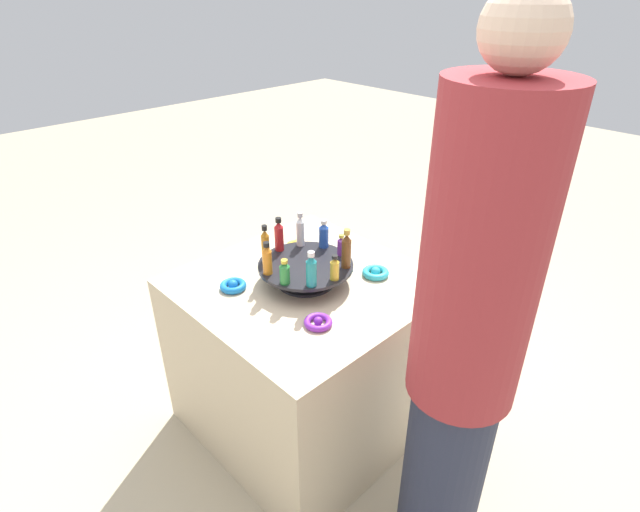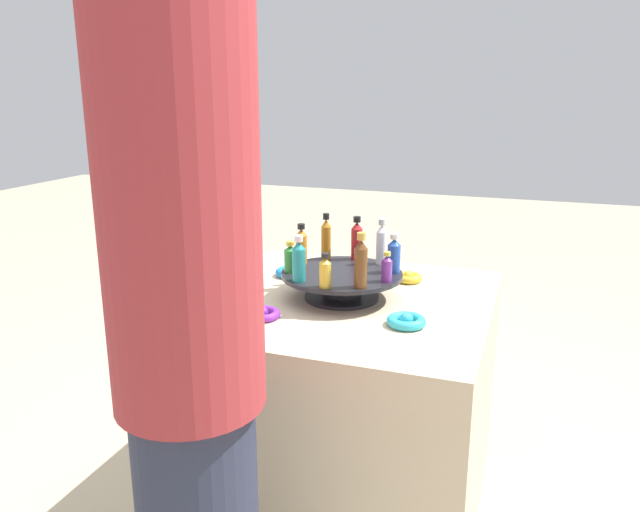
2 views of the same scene
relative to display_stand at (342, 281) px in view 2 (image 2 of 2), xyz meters
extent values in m
plane|color=tan|center=(0.00, 0.00, -0.76)|extent=(12.00, 12.00, 0.00)
cube|color=beige|center=(0.00, 0.00, -0.40)|extent=(0.85, 0.85, 0.71)
cylinder|color=black|center=(0.00, 0.00, -0.05)|extent=(0.22, 0.22, 0.01)
cylinder|color=black|center=(0.00, 0.00, -0.01)|extent=(0.11, 0.11, 0.06)
cylinder|color=black|center=(0.00, 0.00, 0.02)|extent=(0.35, 0.35, 0.01)
cylinder|color=brown|center=(-0.12, -0.09, 0.08)|extent=(0.04, 0.04, 0.11)
cone|color=brown|center=(-0.12, -0.09, 0.15)|extent=(0.03, 0.03, 0.02)
cylinder|color=#B79338|center=(-0.12, -0.09, 0.17)|extent=(0.02, 0.02, 0.02)
cylinder|color=#702D93|center=(-0.04, -0.14, 0.06)|extent=(0.03, 0.03, 0.06)
cone|color=#702D93|center=(-0.04, -0.14, 0.09)|extent=(0.03, 0.03, 0.01)
cylinder|color=gold|center=(-0.04, -0.14, 0.11)|extent=(0.02, 0.02, 0.01)
cylinder|color=#234CAD|center=(0.05, -0.14, 0.07)|extent=(0.04, 0.04, 0.08)
cone|color=#234CAD|center=(0.05, -0.14, 0.12)|extent=(0.04, 0.04, 0.02)
cylinder|color=silver|center=(0.05, -0.14, 0.13)|extent=(0.02, 0.02, 0.01)
cylinder|color=silver|center=(0.12, -0.09, 0.08)|extent=(0.03, 0.03, 0.10)
cone|color=silver|center=(0.12, -0.09, 0.14)|extent=(0.03, 0.03, 0.02)
cylinder|color=#B2B2B7|center=(0.12, -0.09, 0.16)|extent=(0.02, 0.02, 0.02)
cylinder|color=#B21E23|center=(0.15, 0.00, 0.08)|extent=(0.04, 0.04, 0.10)
cone|color=#B21E23|center=(0.15, 0.00, 0.14)|extent=(0.03, 0.03, 0.02)
cylinder|color=black|center=(0.15, 0.00, 0.15)|extent=(0.02, 0.02, 0.02)
cylinder|color=#AD6B19|center=(0.12, 0.09, 0.08)|extent=(0.03, 0.03, 0.10)
cone|color=#AD6B19|center=(0.12, 0.09, 0.14)|extent=(0.03, 0.03, 0.02)
cylinder|color=black|center=(0.12, 0.09, 0.16)|extent=(0.02, 0.02, 0.02)
cylinder|color=orange|center=(0.04, 0.14, 0.07)|extent=(0.03, 0.03, 0.09)
cone|color=orange|center=(0.04, 0.14, 0.13)|extent=(0.03, 0.03, 0.02)
cylinder|color=black|center=(0.04, 0.14, 0.14)|extent=(0.02, 0.02, 0.02)
cylinder|color=#288438|center=(-0.05, 0.14, 0.06)|extent=(0.04, 0.04, 0.07)
cone|color=#288438|center=(-0.05, 0.14, 0.10)|extent=(0.03, 0.03, 0.01)
cylinder|color=gold|center=(-0.05, 0.14, 0.11)|extent=(0.02, 0.02, 0.01)
cylinder|color=teal|center=(-0.12, 0.09, 0.07)|extent=(0.04, 0.04, 0.09)
cone|color=teal|center=(-0.12, 0.09, 0.13)|extent=(0.03, 0.03, 0.02)
cylinder|color=silver|center=(-0.12, 0.09, 0.15)|extent=(0.02, 0.02, 0.02)
cylinder|color=gold|center=(-0.15, 0.00, 0.06)|extent=(0.03, 0.03, 0.07)
cone|color=gold|center=(-0.15, 0.00, 0.10)|extent=(0.03, 0.03, 0.01)
cylinder|color=black|center=(-0.15, 0.00, 0.12)|extent=(0.02, 0.02, 0.01)
torus|color=purple|center=(-0.22, 0.15, -0.04)|extent=(0.10, 0.10, 0.02)
sphere|color=purple|center=(-0.22, 0.15, -0.04)|extent=(0.03, 0.03, 0.03)
torus|color=#2DB7CC|center=(-0.15, -0.22, -0.04)|extent=(0.10, 0.10, 0.03)
sphere|color=#2DB7CC|center=(-0.15, -0.22, -0.03)|extent=(0.04, 0.04, 0.04)
torus|color=gold|center=(0.22, -0.15, -0.04)|extent=(0.09, 0.09, 0.02)
sphere|color=gold|center=(0.22, -0.15, -0.03)|extent=(0.03, 0.03, 0.03)
torus|color=blue|center=(0.15, 0.22, -0.04)|extent=(0.10, 0.10, 0.03)
sphere|color=blue|center=(0.15, 0.22, -0.03)|extent=(0.04, 0.04, 0.04)
cylinder|color=#9E2D33|center=(-0.71, 0.08, 0.37)|extent=(0.29, 0.29, 0.82)
camera|label=1|loc=(-1.18, 1.07, 0.95)|focal=28.00mm
camera|label=2|loc=(-1.65, -0.52, 0.55)|focal=35.00mm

